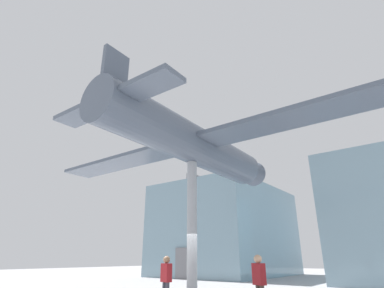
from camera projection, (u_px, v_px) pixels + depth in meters
glass_pavilion_left at (227, 231)px, 29.02m from camera, size 9.58×13.15×8.47m
support_pylon_central at (192, 226)px, 12.79m from camera, size 0.43×0.43×5.67m
suspended_airplane at (195, 145)px, 14.33m from camera, size 18.36×12.62×3.17m
visitor_person at (166, 277)px, 10.33m from camera, size 0.44×0.31×1.62m
visitor_second at (259, 280)px, 9.02m from camera, size 0.46×0.37×1.65m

